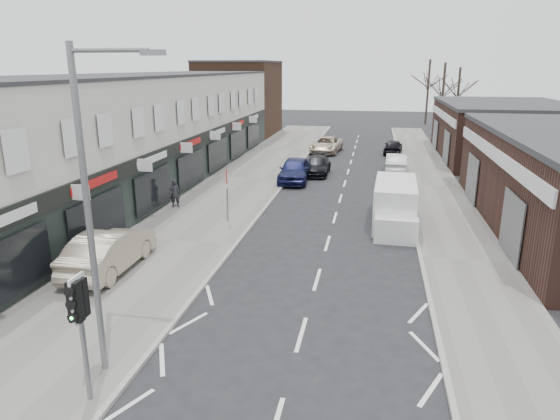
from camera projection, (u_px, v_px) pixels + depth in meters
The scene contains 20 objects.
ground at pixel (290, 374), 12.80m from camera, with size 160.00×160.00×0.00m, color black.
pavement_left at pixel (247, 179), 34.76m from camera, with size 5.50×64.00×0.12m, color slate.
pavement_right at pixel (433, 186), 32.52m from camera, with size 3.50×64.00×0.12m, color slate.
shop_terrace_left at pixel (137, 130), 32.64m from camera, with size 8.00×41.00×7.10m, color beige.
brick_block_far at pixel (239, 99), 56.58m from camera, with size 8.00×10.00×8.00m, color #40281B.
right_unit_far at pixel (504, 132), 42.02m from camera, with size 10.00×16.00×4.50m, color #3B201A.
tree_far_a at pixel (439, 136), 56.49m from camera, with size 3.60×3.60×8.00m, color #382D26, non-canonical shape.
tree_far_b at pixel (454, 130), 61.71m from camera, with size 3.60×3.60×7.50m, color #382D26, non-canonical shape.
tree_far_c at pixel (425, 124), 67.91m from camera, with size 3.60×3.60×8.50m, color #382D26, non-canonical shape.
traffic_light at pixel (79, 310), 11.01m from camera, with size 0.28×0.60×3.10m.
street_lamp at pixel (93, 199), 11.57m from camera, with size 2.23×0.22×8.00m.
warning_sign at pixel (228, 181), 24.44m from camera, with size 0.12×0.80×2.70m.
white_van at pixel (395, 205), 24.48m from camera, with size 2.12×5.62×2.17m.
sedan_on_pavement at pixel (109, 250), 18.82m from camera, with size 1.68×4.82×1.59m, color tan.
pedestrian at pixel (175, 193), 27.29m from camera, with size 0.57×0.37×1.56m, color black.
parked_car_left_a at pixel (295, 170), 33.88m from camera, with size 1.93×4.80×1.63m, color #161945.
parked_car_left_b at pixel (317, 166), 36.31m from camera, with size 1.78×4.37×1.27m, color black.
parked_car_left_c at pixel (326, 145), 45.41m from camera, with size 2.35×5.09×1.42m, color beige.
parked_car_right_a at pixel (396, 163), 37.13m from camera, with size 1.46×4.19×1.38m, color silver.
parked_car_right_b at pixel (393, 147), 44.73m from camera, with size 1.55×3.86×1.32m, color black.
Camera 1 is at (1.83, -10.98, 7.59)m, focal length 32.00 mm.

